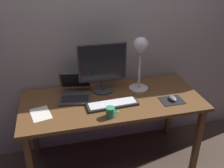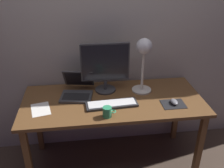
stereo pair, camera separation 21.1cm
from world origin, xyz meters
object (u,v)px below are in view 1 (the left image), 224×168
at_px(mouse, 173,98).
at_px(coffee_mug, 111,112).
at_px(desk_lamp, 140,53).
at_px(monitor, 102,65).
at_px(keyboard_main, 112,104).
at_px(laptop, 75,90).

xyz_separation_m(mouse, coffee_mug, (-0.59, -0.12, 0.02)).
height_order(desk_lamp, coffee_mug, desk_lamp).
bearing_deg(monitor, desk_lamp, -7.85).
bearing_deg(desk_lamp, keyboard_main, -144.30).
distance_m(keyboard_main, mouse, 0.54).
distance_m(keyboard_main, desk_lamp, 0.52).
relative_size(keyboard_main, desk_lamp, 0.88).
xyz_separation_m(keyboard_main, coffee_mug, (-0.05, -0.16, 0.03)).
xyz_separation_m(monitor, desk_lamp, (0.34, -0.05, 0.11)).
distance_m(desk_lamp, mouse, 0.49).
xyz_separation_m(monitor, laptop, (-0.26, -0.03, -0.20)).
height_order(laptop, coffee_mug, laptop).
bearing_deg(monitor, keyboard_main, -84.47).
relative_size(laptop, mouse, 3.83).
xyz_separation_m(monitor, mouse, (0.56, -0.31, -0.24)).
bearing_deg(monitor, coffee_mug, -93.78).
bearing_deg(desk_lamp, mouse, -50.17).
bearing_deg(monitor, laptop, -173.95).
xyz_separation_m(desk_lamp, coffee_mug, (-0.37, -0.38, -0.32)).
distance_m(laptop, desk_lamp, 0.67).
distance_m(laptop, coffee_mug, 0.47).
relative_size(desk_lamp, coffee_mug, 4.73).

